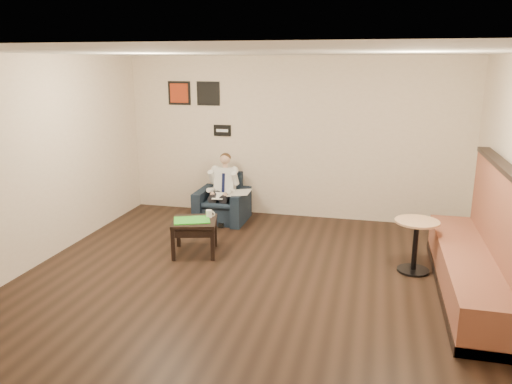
% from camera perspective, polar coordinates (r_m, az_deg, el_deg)
% --- Properties ---
extents(ground, '(6.00, 6.00, 0.00)m').
position_cam_1_polar(ground, '(6.34, -0.50, -10.52)').
color(ground, black).
rests_on(ground, ground).
extents(wall_back, '(6.00, 0.02, 2.80)m').
position_cam_1_polar(wall_back, '(8.77, 4.35, 6.12)').
color(wall_back, '#F1DEC5').
rests_on(wall_back, ground).
extents(wall_front, '(6.00, 0.02, 2.80)m').
position_cam_1_polar(wall_front, '(3.20, -14.15, -9.72)').
color(wall_front, '#F1DEC5').
rests_on(wall_front, ground).
extents(wall_left, '(0.02, 6.00, 2.80)m').
position_cam_1_polar(wall_left, '(7.22, -24.32, 3.01)').
color(wall_left, '#F1DEC5').
rests_on(wall_left, ground).
extents(ceiling, '(6.00, 6.00, 0.02)m').
position_cam_1_polar(ceiling, '(5.74, -0.57, 15.70)').
color(ceiling, white).
rests_on(ceiling, wall_back).
extents(seating_sign, '(0.32, 0.02, 0.20)m').
position_cam_1_polar(seating_sign, '(9.04, -3.87, 7.03)').
color(seating_sign, black).
rests_on(seating_sign, wall_back).
extents(art_print_left, '(0.42, 0.03, 0.42)m').
position_cam_1_polar(art_print_left, '(9.25, -8.75, 11.11)').
color(art_print_left, '#A02F13').
rests_on(art_print_left, wall_back).
extents(art_print_right, '(0.42, 0.03, 0.42)m').
position_cam_1_polar(art_print_right, '(9.06, -5.47, 11.14)').
color(art_print_right, black).
rests_on(art_print_right, wall_back).
extents(armchair, '(0.84, 0.84, 0.81)m').
position_cam_1_polar(armchair, '(8.66, -3.88, -0.71)').
color(armchair, black).
rests_on(armchair, ground).
extents(seated_man, '(0.53, 0.80, 1.11)m').
position_cam_1_polar(seated_man, '(8.52, -4.11, 0.08)').
color(seated_man, silver).
rests_on(seated_man, armchair).
extents(lap_papers, '(0.20, 0.28, 0.01)m').
position_cam_1_polar(lap_papers, '(8.45, -4.29, -0.45)').
color(lap_papers, white).
rests_on(lap_papers, seated_man).
extents(newspaper, '(0.37, 0.46, 0.01)m').
position_cam_1_polar(newspaper, '(8.44, -1.88, -0.06)').
color(newspaper, silver).
rests_on(newspaper, armchair).
extents(side_table, '(0.75, 0.75, 0.50)m').
position_cam_1_polar(side_table, '(7.27, -7.00, -5.09)').
color(side_table, black).
rests_on(side_table, ground).
extents(green_folder, '(0.60, 0.52, 0.01)m').
position_cam_1_polar(green_folder, '(7.17, -7.35, -3.21)').
color(green_folder, green).
rests_on(green_folder, side_table).
extents(coffee_mug, '(0.11, 0.11, 0.11)m').
position_cam_1_polar(coffee_mug, '(7.29, -5.39, -2.48)').
color(coffee_mug, white).
rests_on(coffee_mug, side_table).
extents(smartphone, '(0.16, 0.09, 0.01)m').
position_cam_1_polar(smartphone, '(7.35, -6.49, -2.74)').
color(smartphone, black).
rests_on(smartphone, side_table).
extents(banquette, '(0.71, 2.97, 1.52)m').
position_cam_1_polar(banquette, '(6.37, 23.73, -4.33)').
color(banquette, brown).
rests_on(banquette, ground).
extents(cafe_table, '(0.70, 0.70, 0.71)m').
position_cam_1_polar(cafe_table, '(6.90, 17.72, -5.92)').
color(cafe_table, tan).
rests_on(cafe_table, ground).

